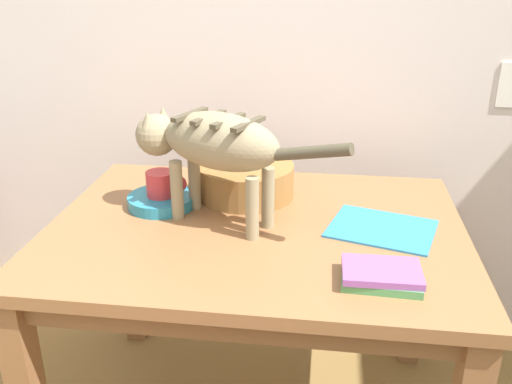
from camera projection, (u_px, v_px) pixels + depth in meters
The scene contains 8 objects.
wall_rear at pixel (269, 10), 1.98m from camera, with size 4.43×0.11×2.50m.
dining_table at pixel (256, 253), 1.62m from camera, with size 1.17×0.87×0.72m.
cat at pixel (210, 144), 1.53m from camera, with size 0.62×0.31×0.32m.
saucer_bowl at pixel (161, 201), 1.70m from camera, with size 0.20×0.20×0.03m, color teal.
coffee_mug at pixel (161, 184), 1.67m from camera, with size 0.12×0.08×0.08m.
magazine at pixel (382, 229), 1.55m from camera, with size 0.28×0.23×0.01m, color #2D82C3.
book_stack at pixel (381, 275), 1.29m from camera, with size 0.19×0.13×0.04m.
wicker_basket at pixel (246, 180), 1.76m from camera, with size 0.30×0.30×0.10m.
Camera 1 is at (0.23, 0.01, 1.41)m, focal length 39.17 mm.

